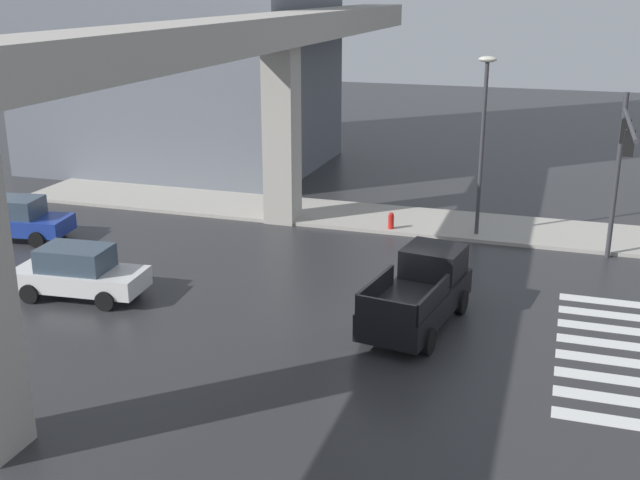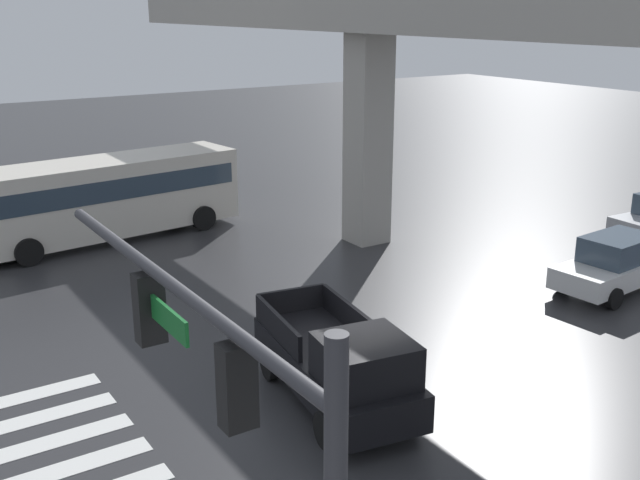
% 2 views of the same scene
% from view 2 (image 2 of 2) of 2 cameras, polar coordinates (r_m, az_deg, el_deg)
% --- Properties ---
extents(ground_plane, '(120.00, 120.00, 0.00)m').
position_cam_2_polar(ground_plane, '(17.67, 3.37, -11.13)').
color(ground_plane, '#2D2D30').
extents(crosswalk_stripes, '(8.25, 2.80, 0.01)m').
position_cam_2_polar(crosswalk_stripes, '(15.31, -17.12, -16.81)').
color(crosswalk_stripes, silver).
rests_on(crosswalk_stripes, ground).
extents(elevated_overpass, '(53.76, 2.45, 8.71)m').
position_cam_2_polar(elevated_overpass, '(20.38, 19.87, 13.78)').
color(elevated_overpass, '#ADA89E').
rests_on(elevated_overpass, ground).
extents(pickup_truck, '(5.33, 2.66, 2.08)m').
position_cam_2_polar(pickup_truck, '(16.49, 1.54, -9.44)').
color(pickup_truck, black).
rests_on(pickup_truck, ground).
extents(city_bus, '(3.68, 11.01, 2.99)m').
position_cam_2_polar(city_bus, '(28.99, -16.53, 3.22)').
color(city_bus, beige).
rests_on(city_bus, ground).
extents(sedan_white, '(2.23, 4.43, 1.72)m').
position_cam_2_polar(sedan_white, '(24.80, 21.31, -1.67)').
color(sedan_white, silver).
rests_on(sedan_white, ground).
extents(traffic_signal_mast, '(6.49, 0.32, 6.20)m').
position_cam_2_polar(traffic_signal_mast, '(7.49, -6.46, -15.14)').
color(traffic_signal_mast, '#38383D').
rests_on(traffic_signal_mast, ground).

